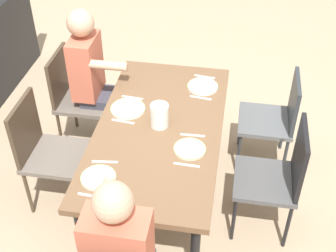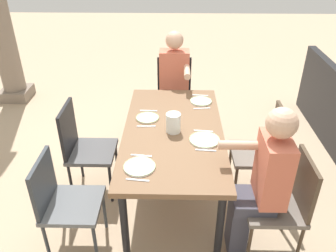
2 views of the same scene
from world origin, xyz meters
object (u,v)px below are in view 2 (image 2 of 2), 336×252
Objects in this scene: chair_west_north at (62,199)px; chair_mid_south at (264,148)px; dining_table at (173,137)px; chair_mid_north at (83,145)px; chair_head_east at (174,92)px; water_pitcher at (173,124)px; plate_3 at (201,101)px; diner_man_white at (262,181)px; plate_1 at (204,140)px; plate_0 at (139,167)px; diner_woman_green at (174,86)px; chair_west_south at (284,200)px; plate_2 at (147,118)px.

chair_west_north is 0.94× the size of chair_mid_south.
dining_table is at bearing 96.04° from chair_mid_south.
chair_mid_north is 0.99× the size of chair_head_east.
water_pitcher is (-1.30, -0.00, 0.30)m from chair_head_east.
plate_3 is at bearing -26.57° from dining_table.
diner_man_white is 0.61m from plate_1.
diner_man_white reaches higher than chair_west_north.
plate_1 is at bearing -102.90° from chair_mid_north.
chair_mid_north is 0.92m from plate_0.
diner_woman_green is 1.65m from plate_0.
chair_west_south is at bearing -127.42° from plate_1.
chair_mid_north is at bearing 143.71° from chair_head_east.
chair_mid_north is 0.70× the size of diner_woman_green.
plate_1 is at bearing -168.02° from diner_woman_green.
dining_table is at bearing -24.38° from plate_0.
chair_head_east is 4.25× the size of plate_3.
chair_mid_north is at bearing 43.72° from plate_0.
plate_2 is 0.34m from water_pitcher.
chair_mid_south is at bearing -143.74° from chair_head_east.
plate_2 is (0.75, -0.00, 0.00)m from plate_0.
plate_0 reaches higher than dining_table.
diner_man_white is (0.00, 0.20, 0.19)m from chair_west_south.
plate_3 is (1.18, 0.58, 0.25)m from chair_west_south.
plate_0 is 0.59m from water_pitcher.
chair_head_east is 5.45× the size of water_pitcher.
chair_west_south is at bearing -126.69° from plate_2.
chair_head_east is (1.27, 0.00, -0.15)m from dining_table.
plate_0 is at bearing 120.00° from chair_mid_south.
chair_west_north is 0.65× the size of diner_woman_green.
plate_0 is at bearing 154.58° from water_pitcher.
diner_man_white is 5.90× the size of plate_3.
chair_mid_south is 0.76m from diner_man_white.
plate_3 is at bearing -25.49° from plate_0.
water_pitcher is at bearing -132.59° from plate_2.
chair_mid_south is 0.69× the size of diner_woman_green.
diner_man_white reaches higher than chair_mid_south.
dining_table is 1.08m from chair_west_south.
dining_table is at bearing 180.00° from chair_head_east.
chair_west_south is at bearing -90.84° from diner_man_white.
chair_head_east is at bearing -7.82° from plate_0.
plate_3 is (0.56, -0.28, 0.08)m from dining_table.
plate_0 and plate_1 have the same top height.
diner_man_white reaches higher than dining_table.
plate_3 is at bearing 18.05° from diner_man_white.
plate_0 is (-1.82, 0.25, 0.23)m from chair_head_east.
plate_0 is (0.07, 1.11, 0.25)m from chair_west_south.
dining_table is 1.78× the size of chair_head_east.
plate_1 is at bearing -53.34° from plate_0.
chair_mid_south reaches higher than dining_table.
plate_0 is at bearing 86.34° from chair_west_south.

